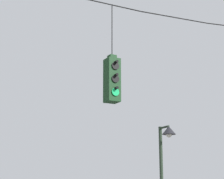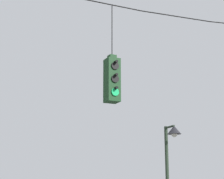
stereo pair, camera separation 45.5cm
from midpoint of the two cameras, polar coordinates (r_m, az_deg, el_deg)
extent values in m
cylinder|color=black|center=(11.69, -0.13, 11.25)|extent=(2.34, 0.03, 0.03)
cylinder|color=black|center=(12.79, 9.51, 9.40)|extent=(2.34, 0.03, 0.13)
cube|color=#143819|center=(11.09, 1.18, 1.20)|extent=(0.34, 0.34, 1.13)
cube|color=#143819|center=(11.26, 1.16, 4.23)|extent=(0.19, 0.19, 0.10)
cylinder|color=black|center=(11.52, 1.14, 7.78)|extent=(0.02, 0.02, 1.40)
cylinder|color=black|center=(11.02, 1.60, 3.13)|extent=(0.20, 0.03, 0.20)
cylinder|color=black|center=(11.01, 1.70, 3.64)|extent=(0.07, 0.12, 0.07)
cylinder|color=black|center=(10.93, 1.61, 1.42)|extent=(0.20, 0.03, 0.20)
cylinder|color=black|center=(10.91, 1.71, 1.94)|extent=(0.07, 0.12, 0.07)
cylinder|color=#19C666|center=(10.84, 1.62, -0.31)|extent=(0.20, 0.03, 0.20)
cylinder|color=black|center=(10.83, 1.72, 0.20)|extent=(0.07, 0.12, 0.07)
cylinder|color=#233323|center=(15.23, 8.42, -4.84)|extent=(0.07, 0.52, 0.07)
cone|color=#232328|center=(15.00, 8.99, -5.23)|extent=(0.47, 0.47, 0.28)
sphere|color=silver|center=(14.98, 9.01, -5.76)|extent=(0.21, 0.21, 0.21)
camera|label=1|loc=(0.23, -88.82, -0.29)|focal=70.00mm
camera|label=2|loc=(0.23, 91.18, 0.29)|focal=70.00mm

